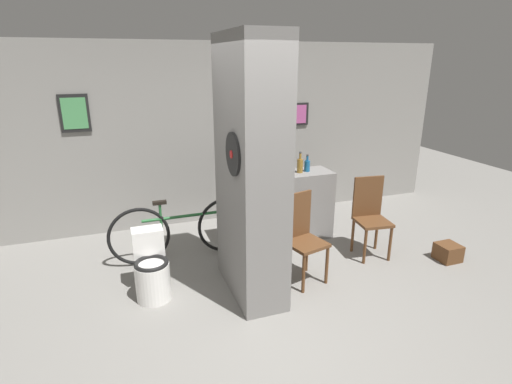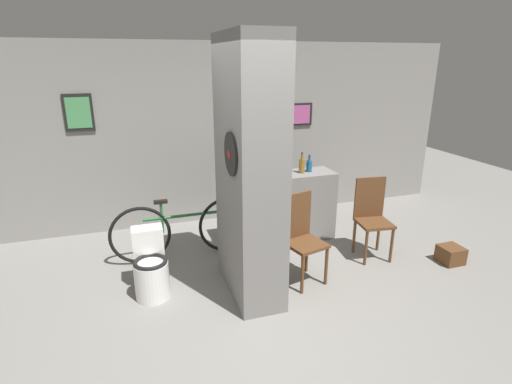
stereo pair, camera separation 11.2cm
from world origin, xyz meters
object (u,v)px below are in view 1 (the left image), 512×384
toilet (152,270)px  bottle_tall (300,165)px  chair_near_pillar (302,234)px  bicycle (184,229)px  chair_by_doorway (370,214)px

toilet → bottle_tall: (2.05, 0.82, 0.73)m
toilet → chair_near_pillar: bearing=-7.1°
chair_near_pillar → bicycle: chair_near_pillar is taller
chair_near_pillar → chair_by_doorway: (1.07, 0.27, 0.00)m
chair_near_pillar → bicycle: 1.48m
chair_by_doorway → bottle_tall: (-0.62, 0.75, 0.49)m
chair_by_doorway → bottle_tall: 1.09m
chair_near_pillar → bottle_tall: (0.45, 1.02, 0.49)m
chair_by_doorway → toilet: bearing=-171.4°
chair_near_pillar → bicycle: (-1.13, 0.93, -0.16)m
chair_by_doorway → bicycle: bearing=170.3°
chair_by_doorway → bicycle: (-2.20, 0.66, -0.16)m
toilet → chair_by_doorway: chair_by_doorway is taller
chair_near_pillar → bottle_tall: bearing=51.7°
toilet → bottle_tall: size_ratio=2.41×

